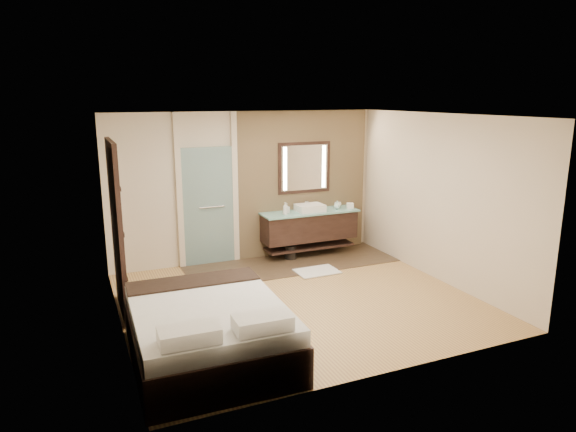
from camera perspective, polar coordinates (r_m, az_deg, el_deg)
name	(u,v)px	position (r m, az deg, el deg)	size (l,w,h in m)	color
floor	(298,300)	(7.72, 1.12, -9.34)	(5.00, 5.00, 0.00)	#986940
tile_strip	(292,263)	(9.32, 0.42, -5.27)	(3.80, 1.30, 0.01)	#3B2C20
stone_wall	(303,183)	(9.73, 1.69, 3.69)	(2.60, 0.08, 2.70)	tan
vanity	(309,226)	(9.63, 2.39, -1.10)	(1.85, 0.55, 0.88)	black
mirror_unit	(304,168)	(9.64, 1.83, 5.40)	(1.06, 0.04, 0.96)	black
frosted_door	(208,201)	(9.15, -8.87, 1.60)	(1.10, 0.12, 2.70)	#AFDDDD
shoji_partition	(117,228)	(7.32, -18.45, -1.31)	(0.06, 1.20, 2.40)	black
bed	(209,331)	(6.08, -8.80, -12.50)	(1.75, 2.16, 0.81)	black
bath_mat	(317,271)	(8.88, 3.23, -6.15)	(0.72, 0.50, 0.02)	white
waste_bin	(291,252)	(9.53, 0.29, -4.04)	(0.21, 0.21, 0.27)	black
tissue_box	(350,206)	(9.86, 6.92, 1.15)	(0.12, 0.12, 0.10)	white
soap_bottle_a	(285,209)	(9.24, -0.31, 0.83)	(0.09, 0.09, 0.23)	silver
soap_bottle_b	(287,208)	(9.38, -0.14, 0.86)	(0.08, 0.08, 0.18)	#B2B2B2
soap_bottle_c	(337,205)	(9.76, 5.48, 1.23)	(0.12, 0.12, 0.16)	silver
cup	(338,205)	(9.89, 5.55, 1.23)	(0.13, 0.13, 0.10)	white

